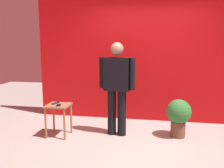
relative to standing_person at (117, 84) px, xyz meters
name	(u,v)px	position (x,y,z in m)	size (l,w,h in m)	color
ground_plane	(137,150)	(0.42, -0.61, -0.95)	(12.00, 12.00, 0.00)	#9E9991
back_wall_red	(144,46)	(0.42, 1.03, 0.67)	(4.70, 0.12, 3.23)	red
standing_person	(117,84)	(0.00, 0.00, 0.00)	(0.67, 0.29, 1.69)	black
side_table	(58,111)	(-1.03, -0.25, -0.48)	(0.41, 0.41, 0.58)	olive
cell_phone	(59,105)	(-0.99, -0.31, -0.36)	(0.07, 0.14, 0.01)	black
tv_remote	(55,103)	(-1.10, -0.20, -0.35)	(0.04, 0.17, 0.02)	black
potted_plant	(179,115)	(1.10, 0.08, -0.54)	(0.44, 0.44, 0.69)	brown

